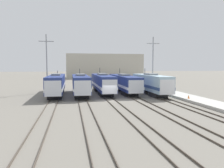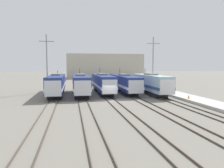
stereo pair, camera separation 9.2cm
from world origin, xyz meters
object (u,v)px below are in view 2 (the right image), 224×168
(locomotive_far_right, at_px, (151,84))
(traffic_cone, at_px, (189,97))
(locomotive_center_left, at_px, (81,84))
(locomotive_center_right, at_px, (124,83))
(catenary_tower_left, at_px, (47,62))
(locomotive_far_left, at_px, (56,84))
(locomotive_center, at_px, (103,83))
(catenary_tower_right, at_px, (153,62))

(locomotive_far_right, distance_m, traffic_cone, 9.64)
(locomotive_center_left, height_order, traffic_cone, locomotive_center_left)
(locomotive_center_right, distance_m, catenary_tower_left, 17.42)
(locomotive_center_right, bearing_deg, locomotive_center_left, -166.62)
(locomotive_far_left, distance_m, locomotive_center, 9.62)
(catenary_tower_left, bearing_deg, locomotive_center_right, -10.77)
(catenary_tower_right, bearing_deg, locomotive_center, -166.13)
(locomotive_center_left, height_order, catenary_tower_right, catenary_tower_right)
(locomotive_center_left, bearing_deg, locomotive_far_right, -5.96)
(locomotive_center, bearing_deg, catenary_tower_left, 165.28)
(locomotive_far_right, bearing_deg, traffic_cone, -70.10)
(locomotive_far_right, bearing_deg, catenary_tower_left, 162.03)
(traffic_cone, bearing_deg, catenary_tower_right, 91.04)
(locomotive_center, xyz_separation_m, catenary_tower_right, (12.48, 3.08, 4.53))
(locomotive_center_left, xyz_separation_m, catenary_tower_left, (-6.97, 5.41, 4.53))
(catenary_tower_left, distance_m, traffic_cone, 29.80)
(locomotive_center_right, relative_size, catenary_tower_left, 1.48)
(locomotive_center_left, relative_size, catenary_tower_left, 1.29)
(locomotive_center_left, relative_size, locomotive_center, 0.88)
(locomotive_far_left, bearing_deg, locomotive_center, 7.74)
(locomotive_center_left, xyz_separation_m, catenary_tower_right, (17.25, 5.41, 4.53))
(locomotive_far_right, bearing_deg, locomotive_center_right, 141.74)
(locomotive_center_left, bearing_deg, locomotive_center_right, 13.38)
(catenary_tower_right, xyz_separation_m, traffic_cone, (0.29, -15.85, -6.00))
(locomotive_center_left, bearing_deg, traffic_cone, -30.78)
(locomotive_center, distance_m, locomotive_center_right, 4.77)
(catenary_tower_left, relative_size, traffic_cone, 19.89)
(locomotive_far_left, bearing_deg, locomotive_far_right, -7.53)
(catenary_tower_right, bearing_deg, catenary_tower_left, 180.00)
(locomotive_center, height_order, catenary_tower_right, catenary_tower_right)
(locomotive_far_left, height_order, catenary_tower_right, catenary_tower_right)
(locomotive_center, distance_m, catenary_tower_right, 13.63)
(locomotive_far_left, bearing_deg, locomotive_center_right, 4.95)
(locomotive_center_left, height_order, locomotive_far_right, locomotive_far_right)
(locomotive_far_right, relative_size, catenary_tower_left, 1.29)
(catenary_tower_right, distance_m, traffic_cone, 16.95)
(locomotive_center, height_order, locomotive_center_right, locomotive_center)
(locomotive_center_right, xyz_separation_m, locomotive_far_right, (4.77, -3.76, 0.11))
(locomotive_far_left, distance_m, locomotive_center_right, 14.35)
(locomotive_far_right, height_order, catenary_tower_right, catenary_tower_right)
(catenary_tower_right, bearing_deg, locomotive_far_left, -168.75)
(locomotive_center_right, height_order, traffic_cone, locomotive_center_right)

